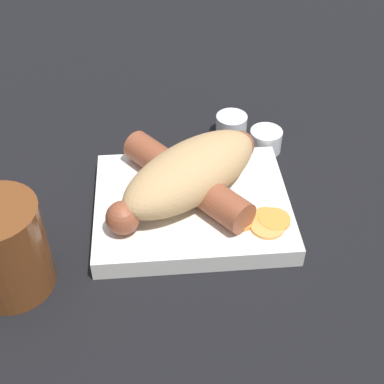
{
  "coord_description": "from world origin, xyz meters",
  "views": [
    {
      "loc": [
        -0.04,
        -0.42,
        0.42
      ],
      "look_at": [
        0.0,
        0.0,
        0.03
      ],
      "focal_mm": 50.0,
      "sensor_mm": 36.0,
      "label": 1
    }
  ],
  "objects_px": {
    "food_tray": "(192,206)",
    "sausage": "(186,179)",
    "drink_glass": "(4,249)",
    "bread_roll": "(190,172)",
    "condiment_cup_near": "(266,141)",
    "condiment_cup_far": "(231,126)"
  },
  "relations": [
    {
      "from": "food_tray",
      "to": "drink_glass",
      "type": "height_order",
      "value": "drink_glass"
    },
    {
      "from": "food_tray",
      "to": "condiment_cup_near",
      "type": "height_order",
      "value": "condiment_cup_near"
    },
    {
      "from": "bread_roll",
      "to": "condiment_cup_near",
      "type": "bearing_deg",
      "value": 43.05
    },
    {
      "from": "food_tray",
      "to": "drink_glass",
      "type": "distance_m",
      "value": 0.2
    },
    {
      "from": "condiment_cup_near",
      "to": "drink_glass",
      "type": "xyz_separation_m",
      "value": [
        -0.28,
        -0.19,
        0.04
      ]
    },
    {
      "from": "sausage",
      "to": "condiment_cup_far",
      "type": "relative_size",
      "value": 4.2
    },
    {
      "from": "condiment_cup_far",
      "to": "drink_glass",
      "type": "relative_size",
      "value": 0.41
    },
    {
      "from": "sausage",
      "to": "condiment_cup_near",
      "type": "relative_size",
      "value": 4.2
    },
    {
      "from": "condiment_cup_near",
      "to": "sausage",
      "type": "bearing_deg",
      "value": -138.57
    },
    {
      "from": "food_tray",
      "to": "sausage",
      "type": "xyz_separation_m",
      "value": [
        -0.01,
        0.01,
        0.03
      ]
    },
    {
      "from": "food_tray",
      "to": "sausage",
      "type": "bearing_deg",
      "value": 113.71
    },
    {
      "from": "bread_roll",
      "to": "sausage",
      "type": "xyz_separation_m",
      "value": [
        -0.0,
        0.0,
        -0.01
      ]
    },
    {
      "from": "condiment_cup_far",
      "to": "drink_glass",
      "type": "xyz_separation_m",
      "value": [
        -0.24,
        -0.23,
        0.04
      ]
    },
    {
      "from": "condiment_cup_near",
      "to": "drink_glass",
      "type": "relative_size",
      "value": 0.41
    },
    {
      "from": "food_tray",
      "to": "condiment_cup_far",
      "type": "height_order",
      "value": "condiment_cup_far"
    },
    {
      "from": "food_tray",
      "to": "sausage",
      "type": "height_order",
      "value": "sausage"
    },
    {
      "from": "bread_roll",
      "to": "drink_glass",
      "type": "distance_m",
      "value": 0.2
    },
    {
      "from": "condiment_cup_near",
      "to": "condiment_cup_far",
      "type": "xyz_separation_m",
      "value": [
        -0.04,
        0.04,
        0.0
      ]
    },
    {
      "from": "sausage",
      "to": "drink_glass",
      "type": "xyz_separation_m",
      "value": [
        -0.17,
        -0.09,
        0.01
      ]
    },
    {
      "from": "bread_roll",
      "to": "condiment_cup_far",
      "type": "xyz_separation_m",
      "value": [
        0.07,
        0.13,
        -0.04
      ]
    },
    {
      "from": "sausage",
      "to": "food_tray",
      "type": "bearing_deg",
      "value": -66.29
    },
    {
      "from": "food_tray",
      "to": "condiment_cup_far",
      "type": "distance_m",
      "value": 0.16
    }
  ]
}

